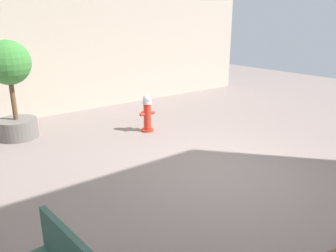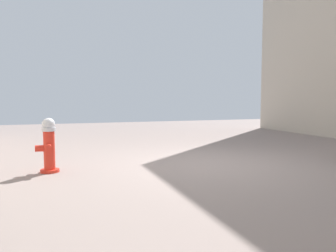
% 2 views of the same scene
% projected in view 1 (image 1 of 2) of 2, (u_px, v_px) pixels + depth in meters
% --- Properties ---
extents(ground_plane, '(23.40, 23.40, 0.00)m').
position_uv_depth(ground_plane, '(222.00, 171.00, 6.19)').
color(ground_plane, gray).
extents(fire_hydrant, '(0.38, 0.41, 0.93)m').
position_uv_depth(fire_hydrant, '(147.00, 113.00, 8.30)').
color(fire_hydrant, red).
rests_on(fire_hydrant, ground_plane).
extents(planter_tree, '(1.00, 1.00, 2.28)m').
position_uv_depth(planter_tree, '(11.00, 82.00, 7.56)').
color(planter_tree, slate).
rests_on(planter_tree, ground_plane).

